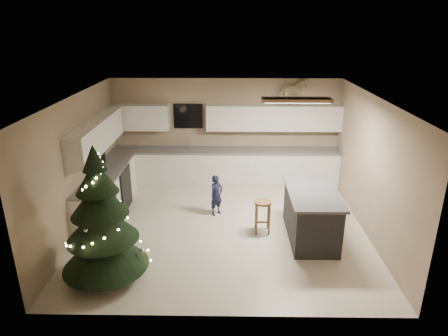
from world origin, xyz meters
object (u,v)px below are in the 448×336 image
(island, at_px, (311,214))
(bar_stool, at_px, (263,209))
(christmas_tree, at_px, (102,226))
(rocking_horse, at_px, (293,92))
(toddler, at_px, (216,195))

(island, bearing_deg, bar_stool, 168.20)
(island, height_order, bar_stool, island)
(island, bearing_deg, christmas_tree, -159.41)
(bar_stool, height_order, rocking_horse, rocking_horse)
(island, bearing_deg, rocking_horse, 91.18)
(island, distance_m, toddler, 2.02)
(christmas_tree, height_order, rocking_horse, rocking_horse)
(rocking_horse, bearing_deg, island, 156.79)
(toddler, distance_m, rocking_horse, 3.07)
(island, distance_m, bar_stool, 0.91)
(toddler, relative_size, rocking_horse, 1.17)
(island, distance_m, rocking_horse, 3.19)
(island, bearing_deg, toddler, 152.98)
(island, xyz_separation_m, toddler, (-1.80, 0.92, -0.04))
(island, height_order, rocking_horse, rocking_horse)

